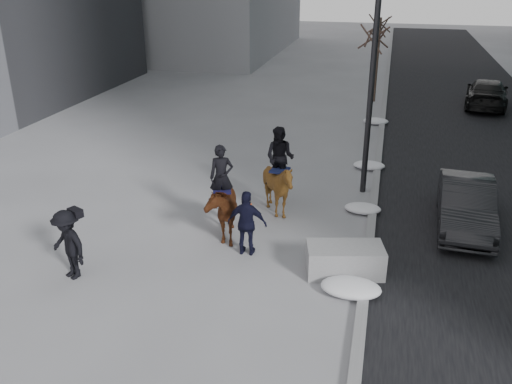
% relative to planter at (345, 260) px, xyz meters
% --- Properties ---
extents(ground, '(120.00, 120.00, 0.00)m').
position_rel_planter_xyz_m(ground, '(-2.47, -0.20, -0.37)').
color(ground, gray).
rests_on(ground, ground).
extents(road, '(8.00, 90.00, 0.01)m').
position_rel_planter_xyz_m(road, '(4.53, 9.80, -0.36)').
color(road, black).
rests_on(road, ground).
extents(curb, '(0.25, 90.00, 0.12)m').
position_rel_planter_xyz_m(curb, '(0.53, 9.80, -0.31)').
color(curb, gray).
rests_on(curb, ground).
extents(planter, '(2.01, 1.32, 0.74)m').
position_rel_planter_xyz_m(planter, '(0.00, 0.00, 0.00)').
color(planter, gray).
rests_on(planter, ground).
extents(car_near, '(1.67, 4.23, 1.37)m').
position_rel_planter_xyz_m(car_near, '(3.10, 3.40, 0.32)').
color(car_near, black).
rests_on(car_near, ground).
extents(car_far, '(2.70, 5.18, 1.43)m').
position_rel_planter_xyz_m(car_far, '(5.67, 18.37, 0.35)').
color(car_far, black).
rests_on(car_far, ground).
extents(tree_near, '(1.20, 1.20, 5.11)m').
position_rel_planter_xyz_m(tree_near, '(-0.07, 11.25, 2.19)').
color(tree_near, '#3D2B24').
rests_on(tree_near, ground).
extents(tree_far, '(1.20, 1.20, 4.87)m').
position_rel_planter_xyz_m(tree_far, '(-0.07, 18.22, 2.07)').
color(tree_far, '#3A2A22').
rests_on(tree_far, ground).
extents(mounted_left, '(1.52, 2.19, 2.59)m').
position_rel_planter_xyz_m(mounted_left, '(-3.51, 1.19, 0.59)').
color(mounted_left, '#471B0E').
rests_on(mounted_left, ground).
extents(mounted_right, '(1.66, 1.81, 2.68)m').
position_rel_planter_xyz_m(mounted_right, '(-2.25, 2.93, 0.71)').
color(mounted_right, '#4A2A0E').
rests_on(mounted_right, ground).
extents(feeder, '(1.04, 0.86, 1.75)m').
position_rel_planter_xyz_m(feeder, '(-2.55, 0.38, 0.51)').
color(feeder, black).
rests_on(feeder, ground).
extents(camera_crew, '(1.30, 1.07, 1.75)m').
position_rel_planter_xyz_m(camera_crew, '(-6.38, -1.72, 0.52)').
color(camera_crew, black).
rests_on(camera_crew, ground).
extents(lamppost, '(0.25, 1.52, 9.09)m').
position_rel_planter_xyz_m(lamppost, '(0.13, 5.20, 4.63)').
color(lamppost, black).
rests_on(lamppost, ground).
extents(snow_piles, '(1.39, 15.33, 0.35)m').
position_rel_planter_xyz_m(snow_piles, '(0.23, 5.01, -0.21)').
color(snow_piles, silver).
rests_on(snow_piles, ground).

